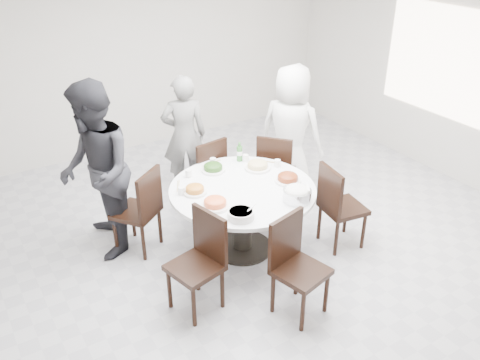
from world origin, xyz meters
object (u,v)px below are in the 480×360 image
rice_bowl (297,195)px  diner_middle (184,135)px  diner_left (96,172)px  chair_nw (136,210)px  chair_ne (277,168)px  chair_n (203,174)px  diner_right (291,132)px  dining_table (242,219)px  chair_s (301,270)px  soup_bowl (241,214)px  beverage_bottle (240,152)px  chair_se (343,206)px  chair_sw (195,265)px

rice_bowl → diner_middle: bearing=96.9°
diner_left → rice_bowl: diner_left is taller
chair_nw → diner_middle: bearing=-175.4°
chair_ne → chair_n: size_ratio=1.00×
diner_right → chair_nw: bearing=63.6°
dining_table → chair_s: chair_s is taller
chair_n → rice_bowl: chair_n is taller
diner_right → soup_bowl: bearing=99.2°
diner_middle → beverage_bottle: bearing=123.6°
diner_middle → beverage_bottle: 0.97m
chair_se → beverage_bottle: (-0.66, 1.03, 0.39)m
diner_left → chair_nw: bearing=71.6°
chair_sw → soup_bowl: chair_sw is taller
chair_s → chair_se: 1.21m
rice_bowl → chair_s: bearing=-123.1°
chair_nw → chair_sw: bearing=58.3°
chair_nw → beverage_bottle: bearing=141.2°
chair_se → beverage_bottle: size_ratio=4.27×
dining_table → chair_ne: size_ratio=1.58×
diner_left → soup_bowl: 1.57m
chair_ne → chair_nw: 1.82m
chair_sw → rice_bowl: 1.21m
dining_table → chair_n: chair_n is taller
chair_sw → diner_right: diner_right is taller
chair_s → chair_nw: bearing=103.0°
rice_bowl → beverage_bottle: 1.05m
beverage_bottle → chair_sw: bearing=-136.1°
chair_se → chair_n: bearing=41.1°
chair_ne → chair_nw: size_ratio=1.00×
dining_table → chair_s: (-0.08, -1.09, 0.10)m
chair_n → chair_se: same height
dining_table → diner_middle: size_ratio=0.98×
beverage_bottle → chair_s: bearing=-103.1°
chair_nw → chair_s: bearing=80.4°
diner_right → rice_bowl: (-0.85, -1.25, -0.03)m
rice_bowl → soup_bowl: bearing=178.2°
diner_left → rice_bowl: bearing=61.9°
chair_se → diner_left: bearing=68.9°
soup_bowl → chair_n: bearing=76.1°
chair_s → chair_ne: bearing=46.9°
chair_sw → beverage_bottle: beverage_bottle is taller
chair_nw → rice_bowl: bearing=102.4°
chair_nw → chair_s: size_ratio=1.00×
chair_se → beverage_bottle: bearing=41.1°
chair_sw → soup_bowl: size_ratio=3.85×
chair_n → chair_s: size_ratio=1.00×
dining_table → diner_left: 1.57m
chair_n → chair_sw: 1.76m
chair_se → diner_right: (0.20, 1.23, 0.36)m
chair_nw → diner_right: bearing=147.6°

